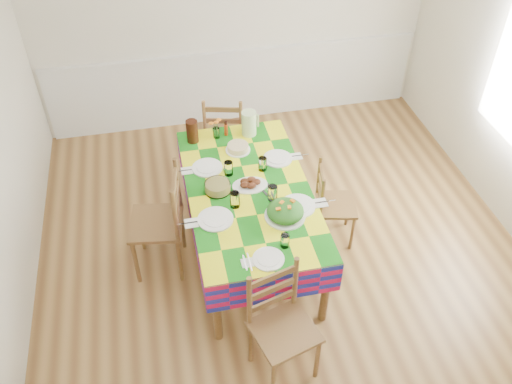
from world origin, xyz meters
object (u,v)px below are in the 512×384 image
dining_table (249,196)px  meat_platter (250,184)px  chair_far (225,135)px  chair_right (332,204)px  green_pitcher (249,123)px  chair_near (281,327)px  chair_left (162,223)px  tea_pitcher (192,131)px

dining_table → meat_platter: bearing=67.7°
chair_far → chair_right: 1.46m
green_pitcher → chair_right: 1.11m
meat_platter → green_pitcher: 0.79m
chair_near → chair_left: 1.44m
meat_platter → tea_pitcher: bearing=117.6°
meat_platter → chair_far: bearing=91.3°
dining_table → meat_platter: 0.12m
meat_platter → chair_far: chair_far is taller
chair_near → chair_left: (-0.76, 1.22, 0.04)m
chair_near → chair_right: 1.48m
dining_table → chair_left: size_ratio=1.84×
tea_pitcher → chair_far: 0.69m
chair_right → chair_near: bearing=159.3°
dining_table → tea_pitcher: size_ratio=8.68×
tea_pitcher → chair_right: tea_pitcher is taller
chair_right → meat_platter: bearing=99.8°
chair_near → chair_right: chair_near is taller
tea_pitcher → chair_near: size_ratio=0.23×
meat_platter → chair_left: chair_left is taller
chair_right → green_pitcher: bearing=50.0°
green_pitcher → tea_pitcher: size_ratio=1.09×
tea_pitcher → chair_left: bearing=-115.9°
green_pitcher → chair_far: 0.62m
dining_table → chair_far: (-0.01, 1.23, -0.20)m
dining_table → chair_near: bearing=-90.6°
meat_platter → chair_near: size_ratio=0.31×
green_pitcher → chair_near: bearing=-95.0°
dining_table → tea_pitcher: tea_pitcher is taller
dining_table → meat_platter: (0.02, 0.04, 0.11)m
green_pitcher → chair_far: size_ratio=0.25×
chair_near → chair_right: bearing=41.4°
dining_table → green_pitcher: (0.17, 0.80, 0.21)m
dining_table → chair_near: (-0.01, -1.23, -0.19)m
tea_pitcher → chair_left: chair_left is taller
green_pitcher → chair_right: (0.62, -0.80, -0.46)m
tea_pitcher → chair_far: (0.37, 0.43, -0.40)m
tea_pitcher → chair_right: (1.17, -0.79, -0.45)m
dining_table → green_pitcher: bearing=78.3°
meat_platter → tea_pitcher: tea_pitcher is taller
chair_left → green_pitcher: bearing=140.0°
dining_table → meat_platter: size_ratio=6.31×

